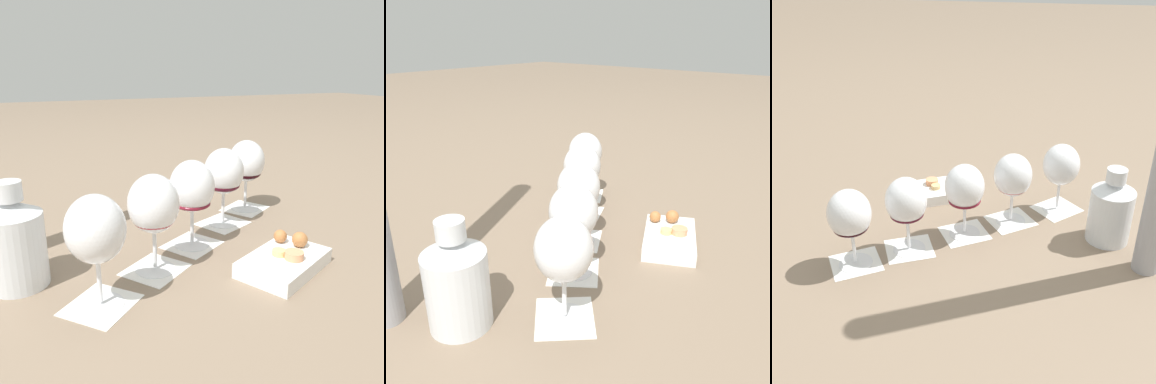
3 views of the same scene
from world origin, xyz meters
TOP-DOWN VIEW (x-y plane):
  - ground_plane at (0.00, 0.00)m, footprint 8.00×8.00m
  - tasting_card_0 at (-0.22, -0.16)m, footprint 0.14×0.14m
  - tasting_card_1 at (-0.10, -0.08)m, footprint 0.14×0.14m
  - tasting_card_2 at (-0.00, -0.01)m, footprint 0.14×0.14m
  - tasting_card_3 at (0.11, 0.08)m, footprint 0.14×0.13m
  - tasting_card_4 at (0.22, 0.15)m, footprint 0.14×0.14m
  - wine_glass_0 at (-0.22, -0.16)m, footprint 0.09×0.09m
  - wine_glass_1 at (-0.10, -0.08)m, footprint 0.09×0.09m
  - wine_glass_2 at (-0.00, -0.01)m, footprint 0.09×0.09m
  - wine_glass_3 at (0.11, 0.08)m, footprint 0.09×0.09m
  - wine_glass_4 at (0.22, 0.15)m, footprint 0.09×0.09m
  - ceramic_vase at (-0.33, -0.04)m, footprint 0.10×0.10m
  - snack_dish at (0.12, -0.17)m, footprint 0.21×0.18m

SIDE VIEW (x-z plane):
  - ground_plane at x=0.00m, z-range 0.00..0.00m
  - tasting_card_0 at x=-0.22m, z-range 0.00..0.00m
  - tasting_card_1 at x=-0.10m, z-range 0.00..0.00m
  - tasting_card_2 at x=0.00m, z-range 0.00..0.00m
  - tasting_card_3 at x=0.11m, z-range 0.00..0.00m
  - tasting_card_4 at x=0.22m, z-range 0.00..0.00m
  - snack_dish at x=0.12m, z-range -0.01..0.05m
  - ceramic_vase at x=-0.33m, z-range -0.01..0.17m
  - wine_glass_1 at x=-0.10m, z-range 0.03..0.21m
  - wine_glass_0 at x=-0.22m, z-range 0.03..0.21m
  - wine_glass_4 at x=0.22m, z-range 0.03..0.21m
  - wine_glass_3 at x=0.11m, z-range 0.03..0.21m
  - wine_glass_2 at x=0.00m, z-range 0.03..0.21m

